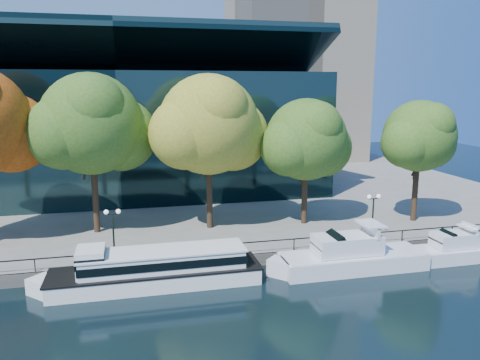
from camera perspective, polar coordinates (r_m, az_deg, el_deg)
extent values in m
plane|color=black|center=(34.76, -7.66, -13.05)|extent=(160.00, 160.00, 0.00)
cube|color=slate|center=(69.51, -10.71, -0.35)|extent=(90.00, 67.00, 1.00)
cube|color=#47443F|center=(37.36, -8.16, -10.46)|extent=(90.00, 0.25, 1.00)
cube|color=black|center=(37.04, -8.25, -8.26)|extent=(88.20, 0.08, 0.08)
cube|color=black|center=(37.21, -8.23, -8.98)|extent=(0.07, 0.07, 0.90)
cube|color=black|center=(63.89, -14.35, 5.29)|extent=(50.00, 24.00, 16.00)
cube|color=black|center=(59.68, -14.86, 14.01)|extent=(50.00, 17.14, 7.86)
cube|color=white|center=(35.47, -10.14, -11.58)|extent=(15.00, 3.64, 1.18)
cube|color=black|center=(35.24, -10.18, -10.66)|extent=(15.30, 3.72, 0.13)
cube|color=white|center=(35.96, -22.42, -11.97)|extent=(3.02, 3.02, 1.18)
cube|color=white|center=(35.03, -9.33, -9.59)|extent=(11.70, 2.99, 1.29)
cube|color=black|center=(35.01, -9.33, -9.51)|extent=(11.85, 3.06, 0.59)
cube|color=white|center=(34.79, -9.36, -8.51)|extent=(12.00, 3.13, 0.11)
cube|color=white|center=(34.99, -17.71, -9.45)|extent=(1.93, 2.55, 1.93)
cube|color=black|center=(34.92, -17.73, -9.12)|extent=(1.98, 2.62, 0.75)
cube|color=white|center=(38.68, 13.60, -9.63)|extent=(11.64, 3.33, 1.33)
cube|color=white|center=(36.53, 5.28, -10.62)|extent=(2.55, 2.55, 1.33)
cube|color=white|center=(38.44, 13.65, -8.68)|extent=(11.41, 3.26, 0.09)
cube|color=white|center=(37.93, 12.91, -7.62)|extent=(5.24, 2.49, 1.44)
cube|color=black|center=(37.27, 10.81, -7.70)|extent=(2.29, 2.39, 1.82)
cube|color=white|center=(38.50, 15.64, -5.83)|extent=(0.28, 2.59, 0.89)
cube|color=white|center=(38.38, 15.68, -5.20)|extent=(1.55, 2.59, 0.17)
cube|color=white|center=(43.72, 25.04, -8.10)|extent=(8.30, 2.58, 1.11)
cube|color=white|center=(41.34, 20.47, -8.83)|extent=(2.03, 2.03, 1.11)
cube|color=white|center=(43.54, 25.11, -7.39)|extent=(8.13, 2.53, 0.07)
cube|color=white|center=(43.09, 24.75, -6.61)|extent=(3.73, 1.94, 1.20)
cube|color=black|center=(42.42, 23.60, -6.66)|extent=(1.69, 1.86, 1.39)
cube|color=white|center=(43.72, 26.31, -5.30)|extent=(0.23, 2.01, 0.74)
cube|color=white|center=(43.69, 26.32, -5.18)|extent=(1.29, 2.01, 0.14)
sphere|color=#8C2D0B|center=(45.23, -26.12, 5.16)|extent=(6.89, 6.89, 6.89)
cylinder|color=black|center=(44.87, -17.27, -1.14)|extent=(0.56, 0.56, 8.02)
cylinder|color=black|center=(44.49, -16.85, 2.91)|extent=(1.25, 1.91, 4.01)
cylinder|color=black|center=(44.11, -18.03, 2.39)|extent=(1.15, 1.30, 3.58)
sphere|color=#31561B|center=(44.03, -17.73, 6.53)|extent=(9.10, 9.10, 9.10)
sphere|color=#31561B|center=(45.37, -14.36, 5.39)|extent=(6.83, 6.83, 6.83)
sphere|color=#31561B|center=(43.42, -20.77, 5.37)|extent=(6.37, 6.37, 6.37)
sphere|color=#31561B|center=(42.09, -17.42, 8.53)|extent=(5.46, 5.46, 5.46)
cylinder|color=black|center=(44.32, -3.75, -0.89)|extent=(0.56, 0.56, 7.89)
cylinder|color=black|center=(44.05, -3.20, 3.14)|extent=(1.24, 1.88, 3.94)
cylinder|color=black|center=(43.46, -4.25, 2.64)|extent=(1.13, 1.29, 3.53)
sphere|color=olive|center=(43.46, -3.85, 6.76)|extent=(9.29, 9.29, 9.29)
sphere|color=olive|center=(45.41, -0.93, 5.51)|extent=(6.96, 6.96, 6.96)
sphere|color=olive|center=(42.28, -6.75, 5.64)|extent=(6.50, 6.50, 6.50)
sphere|color=olive|center=(41.62, -2.81, 8.82)|extent=(5.57, 5.57, 5.57)
cylinder|color=black|center=(46.26, 7.89, -1.24)|extent=(0.56, 0.56, 6.65)
cylinder|color=black|center=(46.14, 8.47, 2.01)|extent=(1.10, 1.64, 3.34)
cylinder|color=black|center=(45.39, 7.63, 1.58)|extent=(1.01, 1.14, 2.98)
sphere|color=#31561B|center=(45.45, 8.06, 4.91)|extent=(7.86, 7.86, 7.86)
sphere|color=#31561B|center=(47.47, 9.95, 3.92)|extent=(5.89, 5.89, 5.89)
sphere|color=#31561B|center=(44.11, 6.02, 4.00)|extent=(5.50, 5.50, 5.50)
sphere|color=#31561B|center=(44.02, 9.33, 6.47)|extent=(4.71, 4.71, 4.71)
cylinder|color=black|center=(49.91, 20.59, -0.83)|extent=(0.56, 0.56, 6.84)
cylinder|color=black|center=(49.90, 21.15, 2.26)|extent=(1.12, 1.68, 3.43)
cylinder|color=black|center=(49.02, 20.59, 1.87)|extent=(1.03, 1.16, 3.07)
sphere|color=#31561B|center=(49.16, 21.00, 5.02)|extent=(7.00, 7.00, 7.00)
sphere|color=#31561B|center=(51.20, 22.07, 4.18)|extent=(5.25, 5.25, 5.25)
sphere|color=#31561B|center=(47.67, 19.68, 4.31)|extent=(4.90, 4.90, 4.90)
sphere|color=#31561B|center=(48.12, 22.39, 6.27)|extent=(4.20, 4.20, 4.20)
cylinder|color=black|center=(37.88, -15.15, -6.74)|extent=(0.14, 0.14, 3.60)
cube|color=black|center=(37.36, -15.30, -4.04)|extent=(0.90, 0.06, 0.06)
sphere|color=white|center=(37.33, -16.00, -3.77)|extent=(0.36, 0.36, 0.36)
sphere|color=white|center=(37.30, -14.62, -3.71)|extent=(0.36, 0.36, 0.36)
cylinder|color=black|center=(43.09, 15.86, -4.59)|extent=(0.14, 0.14, 3.60)
cube|color=black|center=(42.63, 15.99, -2.20)|extent=(0.90, 0.06, 0.06)
sphere|color=white|center=(42.37, 15.48, -1.98)|extent=(0.36, 0.36, 0.36)
sphere|color=white|center=(42.81, 16.54, -1.90)|extent=(0.36, 0.36, 0.36)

